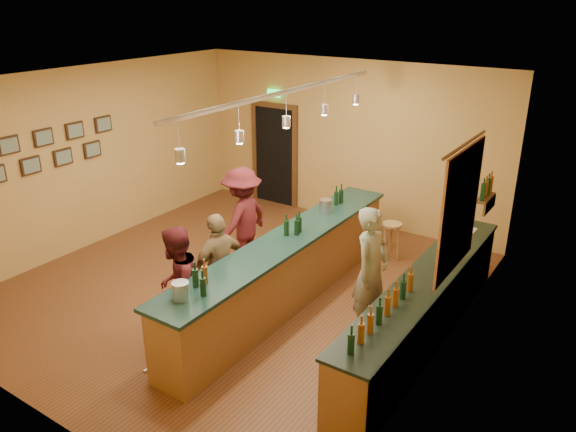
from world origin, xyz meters
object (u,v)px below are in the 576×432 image
Objects in this scene: tasting_bar at (286,266)px; back_counter at (423,308)px; customer_b at (219,267)px; bartender at (371,271)px; customer_a at (177,287)px; bar_stool at (392,231)px; customer_c at (242,220)px.

back_counter is at bearing 5.07° from tasting_bar.
tasting_bar is 3.22× the size of customer_b.
back_counter is at bearing 121.84° from customer_b.
customer_a is at bearing 134.99° from bartender.
tasting_bar is 2.87× the size of bartender.
tasting_bar reaches higher than bar_stool.
customer_a is at bearing -145.72° from back_counter.
bar_stool is at bearing 20.34° from bartender.
customer_b is (0.05, 0.77, -0.03)m from customer_a.
tasting_bar is at bearing 96.42° from bartender.
bartender is (-0.71, -0.13, 0.40)m from back_counter.
bar_stool is at bearing 72.36° from tasting_bar.
customer_c reaches higher than tasting_bar.
back_counter is 2.43m from bar_stool.
customer_b is 1.55m from customer_c.
bartender is at bearing 2.40° from tasting_bar.
customer_c reaches higher than back_counter.
customer_b is at bearing 25.59° from customer_c.
customer_c is at bearing 156.21° from tasting_bar.
back_counter is at bearing -56.41° from bar_stool.
back_counter is at bearing 108.17° from customer_a.
bar_stool is (1.25, 3.05, -0.25)m from customer_b.
back_counter is at bearing -76.01° from bartender.
tasting_bar is 1.74m from customer_a.
bartender is 1.12× the size of customer_b.
bartender reaches higher than tasting_bar.
back_counter is 0.89× the size of tasting_bar.
bartender reaches higher than customer_a.
customer_a is at bearing 6.14° from customer_b.
customer_a reaches higher than back_counter.
customer_c is 2.57m from bar_stool.
tasting_bar is 1.37m from customer_c.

